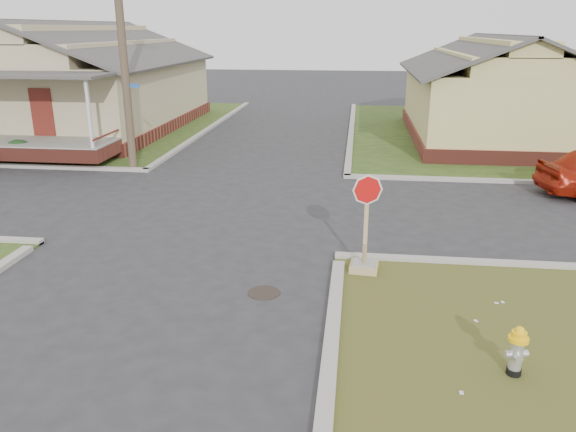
# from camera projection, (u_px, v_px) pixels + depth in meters

# --- Properties ---
(ground) EXTENTS (120.00, 120.00, 0.00)m
(ground) POSITION_uv_depth(u_px,v_px,m) (164.00, 276.00, 11.69)
(ground) COLOR #29292B
(ground) RESTS_ON ground
(verge_far_left) EXTENTS (19.00, 19.00, 0.05)m
(verge_far_left) POSITION_uv_depth(u_px,v_px,m) (41.00, 124.00, 30.13)
(verge_far_left) COLOR #293F16
(verge_far_left) RESTS_ON ground
(curbs) EXTENTS (80.00, 40.00, 0.12)m
(curbs) POSITION_uv_depth(u_px,v_px,m) (221.00, 205.00, 16.39)
(curbs) COLOR #9F998F
(curbs) RESTS_ON ground
(manhole) EXTENTS (0.64, 0.64, 0.01)m
(manhole) POSITION_uv_depth(u_px,v_px,m) (264.00, 293.00, 10.96)
(manhole) COLOR black
(manhole) RESTS_ON ground
(corner_house) EXTENTS (10.10, 15.50, 5.30)m
(corner_house) POSITION_uv_depth(u_px,v_px,m) (77.00, 84.00, 27.82)
(corner_house) COLOR maroon
(corner_house) RESTS_ON ground
(side_house_yellow) EXTENTS (7.60, 11.60, 4.70)m
(side_house_yellow) POSITION_uv_depth(u_px,v_px,m) (495.00, 91.00, 25.35)
(side_house_yellow) COLOR maroon
(side_house_yellow) RESTS_ON ground
(utility_pole) EXTENTS (1.80, 0.28, 9.00)m
(utility_pole) POSITION_uv_depth(u_px,v_px,m) (122.00, 36.00, 19.06)
(utility_pole) COLOR #403225
(utility_pole) RESTS_ON ground
(fire_hydrant) EXTENTS (0.30, 0.30, 0.80)m
(fire_hydrant) POSITION_uv_depth(u_px,v_px,m) (517.00, 348.00, 8.17)
(fire_hydrant) COLOR black
(fire_hydrant) RESTS_ON ground
(stop_sign) EXTENTS (0.59, 0.58, 2.09)m
(stop_sign) POSITION_uv_depth(u_px,v_px,m) (365.00, 250.00, 11.73)
(stop_sign) COLOR tan
(stop_sign) RESTS_ON ground
(hedge_right) EXTENTS (1.26, 1.04, 0.97)m
(hedge_right) POSITION_uv_depth(u_px,v_px,m) (19.00, 151.00, 21.05)
(hedge_right) COLOR #143818
(hedge_right) RESTS_ON verge_far_left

